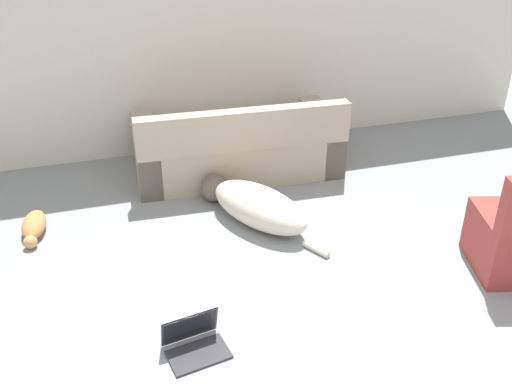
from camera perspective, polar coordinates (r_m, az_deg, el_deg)
The scene contains 5 objects.
wall_back at distance 5.61m, azimuth -8.11°, elevation 16.98°, with size 7.88×0.06×2.68m.
couch at distance 5.38m, azimuth -1.89°, elevation 4.42°, with size 1.93×0.97×0.75m.
dog at distance 4.62m, azimuth -0.15°, elevation -1.27°, with size 0.84×1.27×0.31m.
cat at distance 4.83m, azimuth -21.34°, elevation -3.22°, with size 0.22×0.59×0.13m.
laptop_open at distance 3.52m, azimuth -6.28°, elevation -14.29°, with size 0.39×0.33×0.23m.
Camera 1 is at (-0.86, -1.94, 2.47)m, focal length 40.00 mm.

